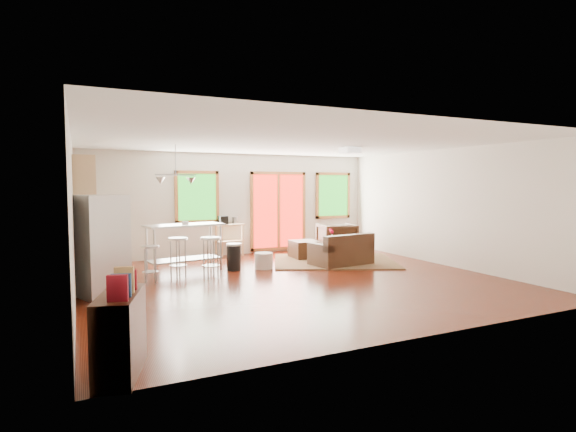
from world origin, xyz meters
name	(u,v)px	position (x,y,z in m)	size (l,w,h in m)	color
floor	(295,281)	(0.00, 0.00, -0.01)	(7.50, 7.00, 0.02)	#350E06
ceiling	(295,141)	(0.00, 0.00, 2.61)	(7.50, 7.00, 0.02)	silver
back_wall	(235,204)	(0.00, 3.51, 1.30)	(7.50, 0.02, 2.60)	beige
left_wall	(72,218)	(-3.76, 0.00, 1.30)	(0.02, 7.00, 2.60)	beige
right_wall	(446,207)	(3.76, 0.00, 1.30)	(0.02, 7.00, 2.60)	beige
front_wall	(427,228)	(0.00, -3.51, 1.30)	(7.50, 0.02, 2.60)	beige
window_left	(197,197)	(-1.00, 3.46, 1.50)	(1.10, 0.05, 1.30)	#186316
french_doors	(278,211)	(1.20, 3.46, 1.10)	(1.60, 0.05, 2.10)	red
window_right	(333,195)	(2.90, 3.46, 1.50)	(1.10, 0.05, 1.30)	#186316
rug	(334,261)	(1.74, 1.45, 0.01)	(2.78, 2.14, 0.03)	#435A33
loveseat	(342,253)	(1.65, 0.97, 0.28)	(1.43, 0.94, 0.71)	black
coffee_table	(338,243)	(2.05, 1.80, 0.37)	(1.20, 0.86, 0.43)	#35190D
armchair	(336,237)	(2.35, 2.36, 0.44)	(0.86, 0.81, 0.89)	black
ottoman	(305,249)	(1.34, 2.16, 0.22)	(0.66, 0.66, 0.44)	black
pouf	(264,261)	(-0.09, 1.34, 0.17)	(0.39, 0.39, 0.34)	beige
vase	(332,238)	(1.85, 1.75, 0.52)	(0.25, 0.25, 0.34)	silver
book	(335,236)	(2.01, 1.88, 0.54)	(0.21, 0.03, 0.29)	maroon
cabinets	(90,231)	(-3.49, 1.70, 0.93)	(0.64, 2.24, 2.30)	tan
refrigerator	(103,246)	(-3.33, 0.19, 0.82)	(0.85, 0.84, 1.64)	#B7BABC
island	(184,239)	(-1.71, 1.71, 0.68)	(1.65, 0.89, 0.99)	#B7BABC
cup	(185,223)	(-1.68, 1.72, 1.02)	(0.14, 0.11, 0.14)	silver
bar_stool_a	(150,255)	(-2.50, 0.90, 0.51)	(0.39, 0.39, 0.69)	#B7BABC
bar_stool_b	(178,248)	(-1.94, 1.18, 0.58)	(0.48, 0.48, 0.78)	#B7BABC
bar_stool_c	(211,248)	(-1.38, 0.86, 0.60)	(0.42, 0.42, 0.80)	#B7BABC
trash_can	(234,257)	(-0.73, 1.44, 0.29)	(0.34, 0.34, 0.57)	black
kitchen_cart	(228,228)	(-0.24, 3.35, 0.70)	(0.73, 0.53, 1.02)	tan
bookshelf	(120,333)	(-3.35, -3.10, 0.41)	(0.57, 0.94, 1.04)	#35190D
ceiling_flush	(350,151)	(1.60, 0.60, 2.53)	(0.35, 0.35, 0.12)	white
pendant_light	(176,180)	(-1.90, 1.50, 1.90)	(0.80, 0.18, 0.79)	gray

